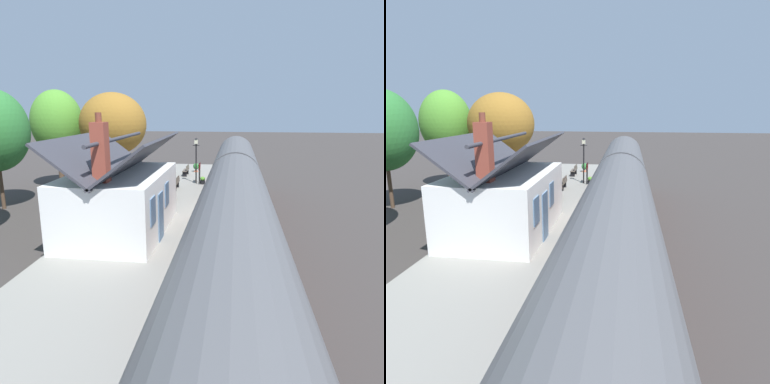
% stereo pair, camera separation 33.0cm
% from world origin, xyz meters
% --- Properties ---
extents(ground_plane, '(160.00, 160.00, 0.00)m').
position_xyz_m(ground_plane, '(0.00, 0.00, 0.00)').
color(ground_plane, '#383330').
extents(platform, '(32.00, 5.48, 0.87)m').
position_xyz_m(platform, '(0.00, 3.74, 0.44)').
color(platform, gray).
rests_on(platform, ground).
extents(platform_edge_coping, '(32.00, 0.36, 0.02)m').
position_xyz_m(platform_edge_coping, '(0.00, 1.18, 0.88)').
color(platform_edge_coping, beige).
rests_on(platform_edge_coping, platform).
extents(rail_near, '(52.00, 0.08, 0.14)m').
position_xyz_m(rail_near, '(0.00, -1.62, 0.07)').
color(rail_near, gray).
rests_on(rail_near, ground).
extents(rail_far, '(52.00, 0.08, 0.14)m').
position_xyz_m(rail_far, '(0.00, -0.18, 0.07)').
color(rail_far, gray).
rests_on(rail_far, ground).
extents(train, '(31.34, 2.73, 4.32)m').
position_xyz_m(train, '(-6.67, -0.90, 2.22)').
color(train, black).
rests_on(train, ground).
extents(station_building, '(7.05, 4.32, 5.46)m').
position_xyz_m(station_building, '(-4.40, 4.30, 2.40)').
color(station_building, white).
rests_on(station_building, platform).
extents(bench_near_building, '(1.40, 0.44, 0.88)m').
position_xyz_m(bench_near_building, '(4.54, 3.26, 1.35)').
color(bench_near_building, brown).
rests_on(bench_near_building, platform).
extents(bench_by_lamp, '(1.40, 0.44, 0.88)m').
position_xyz_m(bench_by_lamp, '(9.78, 3.26, 1.35)').
color(bench_by_lamp, brown).
rests_on(bench_by_lamp, platform).
extents(bench_platform_end, '(1.40, 0.44, 0.88)m').
position_xyz_m(bench_platform_end, '(1.89, 3.10, 1.35)').
color(bench_platform_end, brown).
rests_on(bench_platform_end, platform).
extents(planter_under_sign, '(0.37, 0.37, 0.63)m').
position_xyz_m(planter_under_sign, '(6.47, 1.54, 1.16)').
color(planter_under_sign, black).
rests_on(planter_under_sign, platform).
extents(planter_bench_left, '(0.50, 0.50, 0.80)m').
position_xyz_m(planter_bench_left, '(11.63, 2.64, 1.27)').
color(planter_bench_left, '#9E5138').
rests_on(planter_bench_left, platform).
extents(planter_bench_right, '(0.61, 0.61, 0.93)m').
position_xyz_m(planter_bench_right, '(6.03, 5.79, 1.36)').
color(planter_bench_right, '#9E5138').
rests_on(planter_bench_right, platform).
extents(lamp_post_platform, '(0.32, 0.50, 3.47)m').
position_xyz_m(lamp_post_platform, '(6.78, 2.08, 3.31)').
color(lamp_post_platform, black).
rests_on(lamp_post_platform, platform).
extents(station_sign_board, '(0.96, 0.06, 1.57)m').
position_xyz_m(station_sign_board, '(6.63, 1.80, 2.06)').
color(station_sign_board, black).
rests_on(station_sign_board, platform).
extents(tree_far_left, '(4.82, 5.15, 7.67)m').
position_xyz_m(tree_far_left, '(7.10, 8.57, 5.28)').
color(tree_far_left, '#4C3828').
rests_on(tree_far_left, ground).
extents(tree_behind_building, '(4.08, 4.09, 7.93)m').
position_xyz_m(tree_behind_building, '(7.78, 13.51, 5.33)').
color(tree_behind_building, '#4C3828').
rests_on(tree_behind_building, ground).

